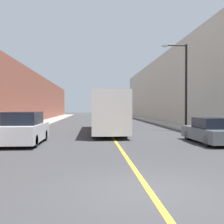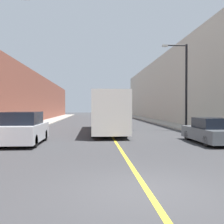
% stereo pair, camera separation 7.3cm
% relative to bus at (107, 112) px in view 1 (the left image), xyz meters
% --- Properties ---
extents(ground_plane, '(200.00, 200.00, 0.00)m').
position_rel_bus_xyz_m(ground_plane, '(0.21, -15.38, -1.73)').
color(ground_plane, '#38383A').
extents(sidewalk_left, '(2.55, 72.00, 0.14)m').
position_rel_bus_xyz_m(sidewalk_left, '(-7.54, 14.62, -1.66)').
color(sidewalk_left, '#9E998E').
rests_on(sidewalk_left, ground).
extents(sidewalk_right, '(2.55, 72.00, 0.14)m').
position_rel_bus_xyz_m(sidewalk_right, '(7.96, 14.62, -1.66)').
color(sidewalk_right, '#9E998E').
rests_on(sidewalk_right, ground).
extents(building_row_left, '(4.00, 72.00, 6.84)m').
position_rel_bus_xyz_m(building_row_left, '(-10.82, 14.62, 1.69)').
color(building_row_left, brown).
rests_on(building_row_left, ground).
extents(building_row_right, '(4.00, 72.00, 10.04)m').
position_rel_bus_xyz_m(building_row_right, '(11.23, 14.62, 3.29)').
color(building_row_right, '#B7B2A3').
rests_on(building_row_right, ground).
extents(road_center_line, '(0.16, 72.00, 0.01)m').
position_rel_bus_xyz_m(road_center_line, '(0.21, 14.62, -1.73)').
color(road_center_line, gold).
rests_on(road_center_line, ground).
extents(bus, '(2.51, 11.71, 3.23)m').
position_rel_bus_xyz_m(bus, '(0.00, 0.00, 0.00)').
color(bus, silver).
rests_on(bus, ground).
extents(parked_suv_left, '(1.95, 4.57, 1.84)m').
position_rel_bus_xyz_m(parked_suv_left, '(-5.03, -6.76, -0.88)').
color(parked_suv_left, silver).
rests_on(parked_suv_left, ground).
extents(car_right_near, '(1.78, 4.59, 1.49)m').
position_rel_bus_xyz_m(car_right_near, '(5.61, -7.16, -1.05)').
color(car_right_near, '#51565B').
rests_on(car_right_near, ground).
extents(street_lamp_right, '(2.26, 0.24, 7.44)m').
position_rel_bus_xyz_m(street_lamp_right, '(6.80, 0.54, 2.61)').
color(street_lamp_right, black).
rests_on(street_lamp_right, sidewalk_right).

